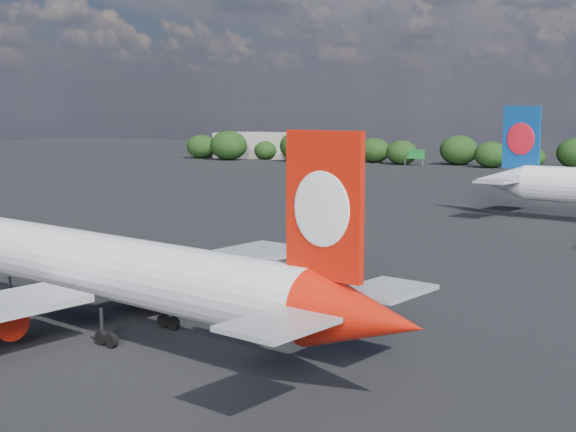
% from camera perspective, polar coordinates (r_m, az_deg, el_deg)
% --- Properties ---
extents(ground, '(500.00, 500.00, 0.00)m').
position_cam_1_polar(ground, '(109.68, 2.44, -0.62)').
color(ground, black).
rests_on(ground, ground).
extents(qantas_airliner, '(44.19, 42.36, 14.63)m').
position_cam_1_polar(qantas_airliner, '(56.86, -11.17, -4.01)').
color(qantas_airliner, white).
rests_on(qantas_airliner, ground).
extents(terminal_building, '(42.00, 16.00, 8.00)m').
position_cam_1_polar(terminal_building, '(255.71, -0.38, 5.03)').
color(terminal_building, gray).
rests_on(terminal_building, ground).
extents(highway_sign, '(6.00, 0.30, 4.50)m').
position_cam_1_polar(highway_sign, '(224.95, 8.95, 4.35)').
color(highway_sign, '#146624').
rests_on(highway_sign, ground).
extents(billboard_yellow, '(5.00, 0.30, 5.50)m').
position_cam_1_polar(billboard_yellow, '(225.13, 16.77, 4.31)').
color(billboard_yellow, gold).
rests_on(billboard_yellow, ground).
extents(horizon_treeline, '(204.22, 16.69, 9.35)m').
position_cam_1_polar(horizon_treeline, '(224.82, 13.90, 4.42)').
color(horizon_treeline, black).
rests_on(horizon_treeline, ground).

